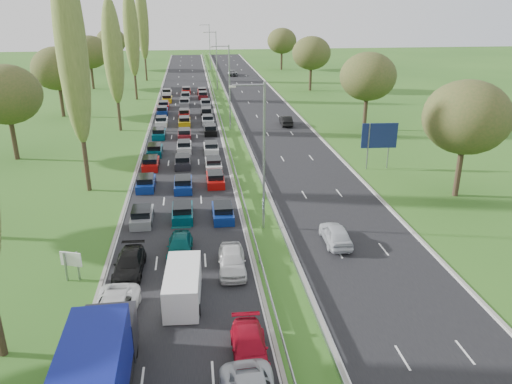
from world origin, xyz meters
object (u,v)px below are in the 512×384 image
blue_lorry (96,377)px  near_car_2 (114,311)px  near_car_3 (129,264)px  info_sign (71,262)px  direction_sign (379,138)px  white_van_rear (183,284)px

blue_lorry → near_car_2: bearing=91.9°
near_car_3 → info_sign: size_ratio=2.27×
direction_sign → white_van_rear: bearing=-131.8°
near_car_3 → white_van_rear: size_ratio=0.89×
near_car_3 → direction_sign: direction_sign is taller
blue_lorry → info_sign: size_ratio=4.55×
near_car_2 → blue_lorry: 7.14m
near_car_2 → near_car_3: size_ratio=1.14×
near_car_2 → white_van_rear: white_van_rear is taller
blue_lorry → info_sign: bearing=106.3°
near_car_2 → info_sign: size_ratio=2.59×
near_car_3 → white_van_rear: (3.71, -3.72, 0.39)m
near_car_2 → info_sign: bearing=125.5°
near_car_3 → blue_lorry: bearing=-87.7°
direction_sign → near_car_3: bearing=-141.2°
blue_lorry → white_van_rear: bearing=67.2°
near_car_2 → direction_sign: bearing=47.9°
near_car_3 → direction_sign: size_ratio=0.92×
info_sign → direction_sign: size_ratio=0.40×
near_car_2 → white_van_rear: bearing=29.0°
white_van_rear → info_sign: 8.07m
blue_lorry → direction_sign: size_ratio=1.84×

